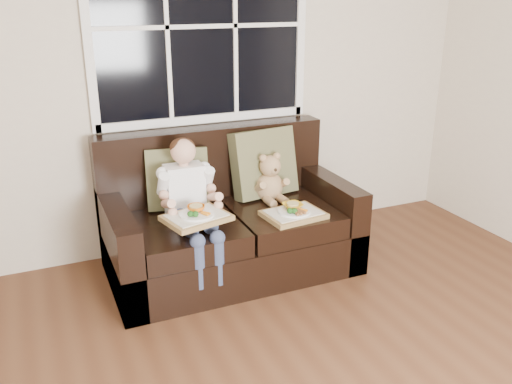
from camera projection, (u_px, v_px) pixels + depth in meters
name	position (u px, v px, depth m)	size (l,w,h in m)	color
room_walls	(439.00, 90.00, 1.65)	(4.52, 5.02, 2.71)	beige
window_back	(201.00, 26.00, 3.79)	(1.62, 0.04, 1.37)	black
loveseat	(228.00, 226.00, 3.85)	(1.70, 0.92, 0.96)	black
pillow_left	(177.00, 179.00, 3.75)	(0.45, 0.28, 0.43)	brown
pillow_right	(264.00, 163.00, 3.98)	(0.52, 0.29, 0.51)	brown
child	(189.00, 195.00, 3.52)	(0.37, 0.59, 0.83)	white
teddy_bear	(270.00, 181.00, 3.91)	(0.21, 0.27, 0.36)	tan
tray_left	(196.00, 216.00, 3.35)	(0.44, 0.38, 0.09)	#AE894E
tray_right	(293.00, 213.00, 3.64)	(0.42, 0.33, 0.09)	#AE894E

